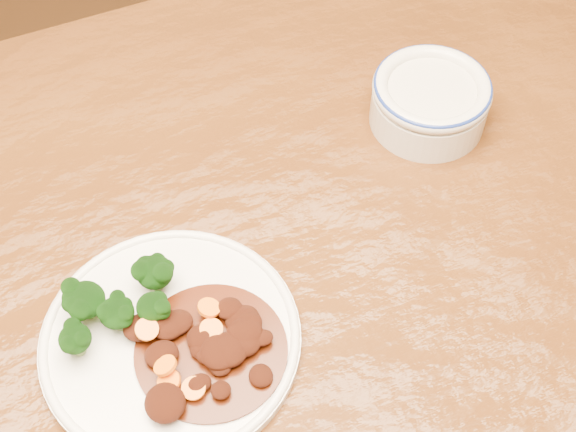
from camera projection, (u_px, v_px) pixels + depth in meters
name	position (u px, v px, depth m)	size (l,w,h in m)	color
dining_table	(219.00, 332.00, 0.85)	(1.55, 0.98, 0.75)	#512B0E
dinner_plate	(171.00, 338.00, 0.74)	(0.24, 0.24, 0.02)	white
broccoli_florets	(116.00, 303.00, 0.74)	(0.12, 0.07, 0.04)	olive
mince_stew	(206.00, 346.00, 0.73)	(0.14, 0.14, 0.03)	#411707
dip_bowl	(430.00, 100.00, 0.89)	(0.13, 0.13, 0.06)	beige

